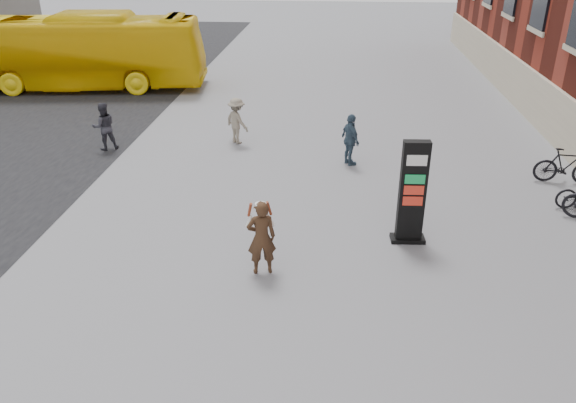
# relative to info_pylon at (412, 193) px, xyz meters

# --- Properties ---
(ground) EXTENTS (100.00, 100.00, 0.00)m
(ground) POSITION_rel_info_pylon_xyz_m (-3.75, -0.96, -1.24)
(ground) COLOR #9E9EA3
(info_pylon) EXTENTS (0.82, 0.44, 2.49)m
(info_pylon) POSITION_rel_info_pylon_xyz_m (0.00, 0.00, 0.00)
(info_pylon) COLOR black
(info_pylon) RESTS_ON ground
(woman) EXTENTS (0.74, 0.70, 1.68)m
(woman) POSITION_rel_info_pylon_xyz_m (-3.26, -1.62, -0.38)
(woman) COLOR #402A19
(woman) RESTS_ON ground
(bus) EXTENTS (12.24, 4.15, 3.34)m
(bus) POSITION_rel_info_pylon_xyz_m (-13.87, 13.02, 0.43)
(bus) COLOR yellow
(bus) RESTS_ON road
(pedestrian_a) EXTENTS (0.97, 0.91, 1.59)m
(pedestrian_a) POSITION_rel_info_pylon_xyz_m (-9.39, 5.35, -0.45)
(pedestrian_a) COLOR #313038
(pedestrian_a) RESTS_ON ground
(pedestrian_b) EXTENTS (1.14, 1.11, 1.57)m
(pedestrian_b) POSITION_rel_info_pylon_xyz_m (-5.13, 6.36, -0.46)
(pedestrian_b) COLOR gray
(pedestrian_b) RESTS_ON ground
(pedestrian_c) EXTENTS (0.80, 1.02, 1.62)m
(pedestrian_c) POSITION_rel_info_pylon_xyz_m (-1.32, 4.69, -0.43)
(pedestrian_c) COLOR #394F62
(pedestrian_c) RESTS_ON ground
(bike_7) EXTENTS (1.79, 0.67, 1.05)m
(bike_7) POSITION_rel_info_pylon_xyz_m (4.85, 3.80, -0.72)
(bike_7) COLOR black
(bike_7) RESTS_ON ground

